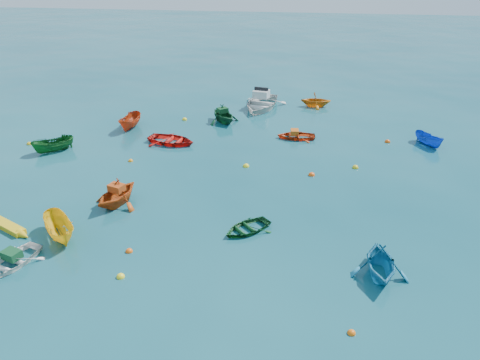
# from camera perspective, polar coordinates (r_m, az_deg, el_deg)

# --- Properties ---
(ground) EXTENTS (160.00, 160.00, 0.00)m
(ground) POSITION_cam_1_polar(r_m,az_deg,el_deg) (21.57, -1.86, -6.89)
(ground) COLOR #0A424E
(ground) RESTS_ON ground
(dinghy_white_near) EXTENTS (2.68, 3.17, 0.56)m
(dinghy_white_near) POSITION_cam_1_polar(r_m,az_deg,el_deg) (22.00, -26.04, -9.27)
(dinghy_white_near) COLOR white
(dinghy_white_near) RESTS_ON ground
(dinghy_orange_w) EXTENTS (3.18, 3.43, 1.47)m
(dinghy_orange_w) POSITION_cam_1_polar(r_m,az_deg,el_deg) (24.92, -14.65, -2.85)
(dinghy_orange_w) COLOR #C24912
(dinghy_orange_w) RESTS_ON ground
(sampan_yellow_mid) EXTENTS (2.70, 2.90, 1.12)m
(sampan_yellow_mid) POSITION_cam_1_polar(r_m,az_deg,el_deg) (22.98, -20.92, -6.57)
(sampan_yellow_mid) COLOR yellow
(sampan_yellow_mid) RESTS_ON ground
(dinghy_green_e) EXTENTS (2.92, 2.89, 0.50)m
(dinghy_green_e) POSITION_cam_1_polar(r_m,az_deg,el_deg) (21.97, 0.83, -6.18)
(dinghy_green_e) COLOR #114A1F
(dinghy_green_e) RESTS_ON ground
(dinghy_cyan_se) EXTENTS (2.42, 2.79, 1.44)m
(dinghy_cyan_se) POSITION_cam_1_polar(r_m,az_deg,el_deg) (20.11, 16.54, -11.00)
(dinghy_cyan_se) COLOR teal
(dinghy_cyan_se) RESTS_ON ground
(dinghy_red_nw) EXTENTS (3.74, 3.05, 0.68)m
(dinghy_red_nw) POSITION_cam_1_polar(r_m,az_deg,el_deg) (31.87, -8.34, 4.45)
(dinghy_red_nw) COLOR red
(dinghy_red_nw) RESTS_ON ground
(sampan_orange_n) EXTENTS (1.24, 2.89, 1.10)m
(sampan_orange_n) POSITION_cam_1_polar(r_m,az_deg,el_deg) (35.19, -13.14, 6.20)
(sampan_orange_n) COLOR #BA3711
(sampan_orange_n) RESTS_ON ground
(dinghy_green_n) EXTENTS (3.57, 3.61, 1.44)m
(dinghy_green_n) POSITION_cam_1_polar(r_m,az_deg,el_deg) (35.50, -2.05, 7.08)
(dinghy_green_n) COLOR #104825
(dinghy_green_n) RESTS_ON ground
(dinghy_red_ne) EXTENTS (2.75, 2.06, 0.54)m
(dinghy_red_ne) POSITION_cam_1_polar(r_m,az_deg,el_deg) (32.64, 6.81, 5.10)
(dinghy_red_ne) COLOR red
(dinghy_red_ne) RESTS_ON ground
(sampan_blue_far) EXTENTS (1.98, 2.42, 0.90)m
(sampan_blue_far) POSITION_cam_1_polar(r_m,az_deg,el_deg) (33.70, 21.91, 3.99)
(sampan_blue_far) COLOR #0F41BD
(sampan_blue_far) RESTS_ON ground
(dinghy_orange_far) EXTENTS (2.51, 2.18, 1.28)m
(dinghy_orange_far) POSITION_cam_1_polar(r_m,az_deg,el_deg) (39.57, 9.17, 8.85)
(dinghy_orange_far) COLOR orange
(dinghy_orange_far) RESTS_ON ground
(sampan_green_far) EXTENTS (2.66, 2.53, 1.03)m
(sampan_green_far) POSITION_cam_1_polar(r_m,az_deg,el_deg) (32.55, -21.67, 3.26)
(sampan_green_far) COLOR #14571E
(sampan_green_far) RESTS_ON ground
(kayak_yellow) EXTENTS (3.36, 2.01, 0.34)m
(kayak_yellow) POSITION_cam_1_polar(r_m,az_deg,el_deg) (24.89, -26.75, -5.11)
(kayak_yellow) COLOR gold
(kayak_yellow) RESTS_ON ground
(motorboat_white) EXTENTS (4.38, 5.48, 1.62)m
(motorboat_white) POSITION_cam_1_polar(r_m,az_deg,el_deg) (38.78, 2.58, 8.79)
(motorboat_white) COLOR silver
(motorboat_white) RESTS_ON ground
(tarp_green_a) EXTENTS (0.87, 0.75, 0.35)m
(tarp_green_a) POSITION_cam_1_polar(r_m,az_deg,el_deg) (21.80, -26.08, -8.16)
(tarp_green_a) COLOR #124825
(tarp_green_a) RESTS_ON dinghy_white_near
(tarp_orange_a) EXTENTS (0.90, 0.78, 0.37)m
(tarp_orange_a) POSITION_cam_1_polar(r_m,az_deg,el_deg) (24.53, -14.82, -0.92)
(tarp_orange_a) COLOR #B03E12
(tarp_orange_a) RESTS_ON dinghy_orange_w
(tarp_green_b) EXTENTS (0.93, 0.91, 0.36)m
(tarp_green_b) POSITION_cam_1_polar(r_m,az_deg,el_deg) (35.29, -2.15, 8.50)
(tarp_green_b) COLOR #10411D
(tarp_green_b) RESTS_ON dinghy_green_n
(tarp_orange_b) EXTENTS (0.58, 0.74, 0.34)m
(tarp_orange_b) POSITION_cam_1_polar(r_m,az_deg,el_deg) (32.48, 6.68, 5.82)
(tarp_orange_b) COLOR #C55714
(tarp_orange_b) RESTS_ON dinghy_red_ne
(buoy_or_a) EXTENTS (0.32, 0.32, 0.32)m
(buoy_or_a) POSITION_cam_1_polar(r_m,az_deg,el_deg) (21.14, -13.36, -8.50)
(buoy_or_a) COLOR #F6580D
(buoy_or_a) RESTS_ON ground
(buoy_ye_a) EXTENTS (0.34, 0.34, 0.34)m
(buoy_ye_a) POSITION_cam_1_polar(r_m,az_deg,el_deg) (19.78, -14.35, -11.40)
(buoy_ye_a) COLOR yellow
(buoy_ye_a) RESTS_ON ground
(buoy_or_b) EXTENTS (0.29, 0.29, 0.29)m
(buoy_or_b) POSITION_cam_1_polar(r_m,az_deg,el_deg) (17.34, 13.43, -17.74)
(buoy_or_b) COLOR orange
(buoy_or_b) RESTS_ON ground
(buoy_ye_b) EXTENTS (0.35, 0.35, 0.35)m
(buoy_ye_b) POSITION_cam_1_polar(r_m,az_deg,el_deg) (34.39, -24.29, 3.98)
(buoy_ye_b) COLOR gold
(buoy_ye_b) RESTS_ON ground
(buoy_or_c) EXTENTS (0.29, 0.29, 0.29)m
(buoy_or_c) POSITION_cam_1_polar(r_m,az_deg,el_deg) (29.64, -13.19, 2.24)
(buoy_or_c) COLOR orange
(buoy_or_c) RESTS_ON ground
(buoy_ye_c) EXTENTS (0.38, 0.38, 0.38)m
(buoy_ye_c) POSITION_cam_1_polar(r_m,az_deg,el_deg) (28.16, 0.74, 1.65)
(buoy_ye_c) COLOR yellow
(buoy_ye_c) RESTS_ON ground
(buoy_or_d) EXTENTS (0.38, 0.38, 0.38)m
(buoy_or_d) POSITION_cam_1_polar(r_m,az_deg,el_deg) (27.39, 8.72, 0.57)
(buoy_or_d) COLOR #F3510D
(buoy_or_d) RESTS_ON ground
(buoy_ye_d) EXTENTS (0.37, 0.37, 0.37)m
(buoy_ye_d) POSITION_cam_1_polar(r_m,az_deg,el_deg) (36.19, -6.77, 7.30)
(buoy_ye_d) COLOR yellow
(buoy_ye_d) RESTS_ON ground
(buoy_or_e) EXTENTS (0.38, 0.38, 0.38)m
(buoy_or_e) POSITION_cam_1_polar(r_m,az_deg,el_deg) (33.26, 17.53, 4.42)
(buoy_or_e) COLOR #E8500C
(buoy_or_e) RESTS_ON ground
(buoy_ye_e) EXTENTS (0.37, 0.37, 0.37)m
(buoy_ye_e) POSITION_cam_1_polar(r_m,az_deg,el_deg) (28.82, 13.88, 1.44)
(buoy_ye_e) COLOR gold
(buoy_ye_e) RESTS_ON ground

